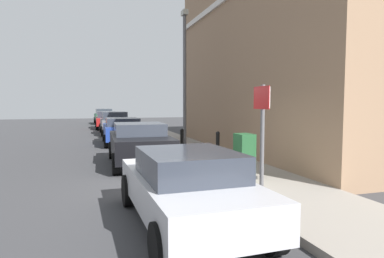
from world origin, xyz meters
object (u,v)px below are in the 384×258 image
(lamppost, at_px, (185,74))
(car_grey, at_px, (115,123))
(car_red, at_px, (107,120))
(car_blue, at_px, (122,130))
(car_silver, at_px, (187,186))
(car_black, at_px, (140,143))
(car_green, at_px, (104,116))
(street_sign, at_px, (262,126))
(bollard_far_kerb, at_px, (182,142))
(utility_cabinet, at_px, (244,157))
(bollard_near_cabinet, at_px, (218,146))

(lamppost, bearing_deg, car_grey, 102.44)
(car_red, bearing_deg, car_blue, -178.14)
(car_silver, distance_m, car_red, 23.17)
(car_black, bearing_deg, car_green, 2.06)
(car_red, relative_size, lamppost, 0.79)
(car_red, xyz_separation_m, street_sign, (1.76, -22.76, 0.92))
(car_blue, bearing_deg, car_grey, 0.39)
(car_black, distance_m, bollard_far_kerb, 1.52)
(car_silver, xyz_separation_m, street_sign, (1.63, 0.41, 0.97))
(car_silver, relative_size, utility_cabinet, 3.48)
(car_green, height_order, bollard_far_kerb, car_green)
(car_silver, bearing_deg, car_grey, -1.80)
(car_blue, bearing_deg, utility_cabinet, -165.99)
(bollard_far_kerb, bearing_deg, car_green, 94.12)
(bollard_near_cabinet, bearing_deg, car_black, 149.45)
(car_red, bearing_deg, car_grey, -176.45)
(car_red, height_order, car_green, car_green)
(street_sign, xyz_separation_m, lamppost, (0.64, 7.70, 1.64))
(bollard_near_cabinet, bearing_deg, lamppost, 92.05)
(car_green, relative_size, bollard_near_cabinet, 4.32)
(utility_cabinet, distance_m, lamppost, 6.17)
(car_grey, distance_m, street_sign, 17.55)
(car_silver, xyz_separation_m, car_green, (-0.08, 29.49, 0.09))
(car_silver, relative_size, car_blue, 0.99)
(car_blue, relative_size, street_sign, 1.76)
(car_grey, height_order, lamppost, lamppost)
(car_grey, relative_size, bollard_far_kerb, 3.93)
(car_silver, height_order, utility_cabinet, car_silver)
(car_grey, bearing_deg, bollard_far_kerb, -172.73)
(bollard_near_cabinet, bearing_deg, car_green, 95.71)
(car_blue, relative_size, lamppost, 0.71)
(street_sign, bearing_deg, lamppost, 85.21)
(car_grey, relative_size, bollard_near_cabinet, 3.93)
(car_grey, distance_m, bollard_near_cabinet, 13.40)
(bollard_near_cabinet, relative_size, street_sign, 0.45)
(car_blue, xyz_separation_m, car_green, (-0.16, 17.44, 0.06))
(car_green, xyz_separation_m, street_sign, (1.71, -29.07, 0.88))
(utility_cabinet, bearing_deg, bollard_near_cabinet, 87.33)
(car_silver, xyz_separation_m, car_black, (0.08, 6.04, 0.05))
(car_blue, xyz_separation_m, street_sign, (1.55, -11.63, 0.93))
(car_grey, xyz_separation_m, car_green, (-0.21, 11.61, 0.02))
(car_red, bearing_deg, car_silver, -178.90)
(car_silver, bearing_deg, car_green, -1.24)
(car_black, relative_size, street_sign, 1.81)
(lamppost, bearing_deg, car_red, 99.09)
(car_silver, distance_m, car_blue, 12.04)
(car_black, distance_m, bollard_near_cabinet, 2.69)
(car_silver, height_order, car_red, car_red)
(car_blue, xyz_separation_m, car_red, (-0.21, 11.13, 0.01))
(car_red, relative_size, utility_cabinet, 3.93)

